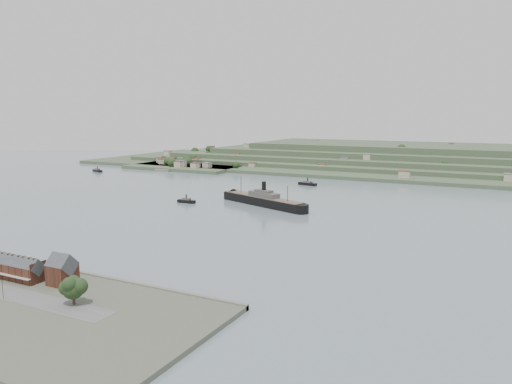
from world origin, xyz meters
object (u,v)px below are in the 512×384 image
at_px(gabled_building, 62,270).
at_px(tugboat, 186,201).
at_px(steamship, 260,200).
at_px(fig_tree, 73,287).

height_order(gabled_building, tugboat, gabled_building).
bearing_deg(tugboat, gabled_building, -69.46).
xyz_separation_m(steamship, tugboat, (-59.72, -20.11, -2.66)).
bearing_deg(tugboat, steamship, 18.61).
bearing_deg(fig_tree, tugboat, 114.50).
height_order(steamship, fig_tree, steamship).
distance_m(gabled_building, steamship, 215.69).
bearing_deg(steamship, tugboat, -161.39).
relative_size(steamship, fig_tree, 8.11).
distance_m(gabled_building, fig_tree, 27.12).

